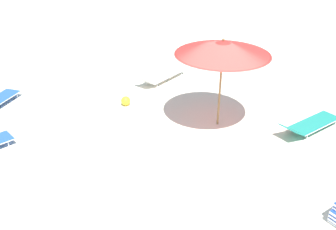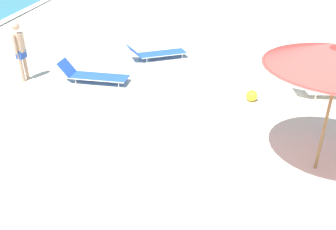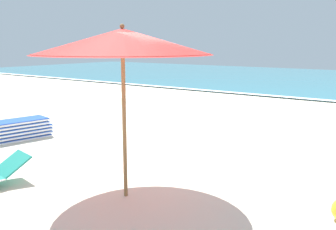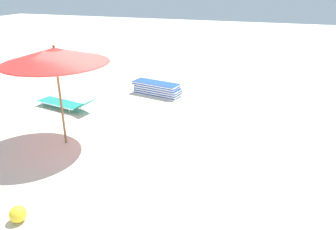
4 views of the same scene
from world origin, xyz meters
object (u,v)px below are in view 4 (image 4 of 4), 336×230
beach_ball (18,214)px  sun_lounger_near_water_right (65,103)px  lounger_stack (157,89)px  beach_umbrella (55,56)px

beach_ball → sun_lounger_near_water_right: bearing=-152.9°
lounger_stack → sun_lounger_near_water_right: 3.40m
beach_umbrella → beach_ball: beach_umbrella is taller
beach_umbrella → sun_lounger_near_water_right: size_ratio=1.15×
sun_lounger_near_water_right → beach_umbrella: bearing=46.2°
beach_ball → beach_umbrella: bearing=-160.0°
beach_umbrella → sun_lounger_near_water_right: 3.42m
beach_umbrella → lounger_stack: bearing=169.1°
beach_umbrella → sun_lounger_near_water_right: (-2.16, -1.54, -2.16)m
beach_umbrella → beach_ball: size_ratio=8.48×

